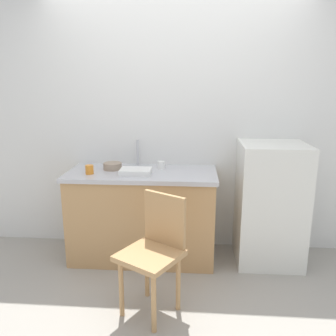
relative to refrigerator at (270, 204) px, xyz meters
name	(u,v)px	position (x,y,z in m)	size (l,w,h in m)	color
ground_plane	(168,296)	(-0.91, -0.67, -0.57)	(8.00, 8.00, 0.00)	#9E998E
back_wall	(176,118)	(-0.91, 0.33, 0.77)	(4.80, 0.10, 2.68)	silver
cabinet_base	(143,217)	(-1.21, -0.02, -0.16)	(1.36, 0.60, 0.83)	tan
countertop	(142,173)	(-1.21, -0.02, 0.28)	(1.40, 0.64, 0.04)	#B7B7BC
faucet	(138,153)	(-1.29, 0.23, 0.42)	(0.02, 0.02, 0.25)	#B7B7BC
refrigerator	(270,204)	(0.00, 0.00, 0.00)	(0.60, 0.56, 1.15)	silver
chair	(155,249)	(-1.00, -0.83, -0.08)	(0.55, 0.55, 0.89)	tan
dish_tray	(136,171)	(-1.25, -0.12, 0.32)	(0.28, 0.20, 0.05)	white
terracotta_bowl	(113,166)	(-1.50, 0.04, 0.33)	(0.18, 0.18, 0.06)	gray
cup_white	(161,165)	(-1.04, 0.11, 0.33)	(0.07, 0.07, 0.07)	white
cup_orange	(89,170)	(-1.67, -0.14, 0.34)	(0.07, 0.07, 0.08)	orange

